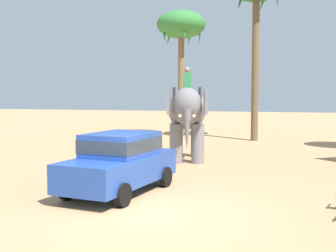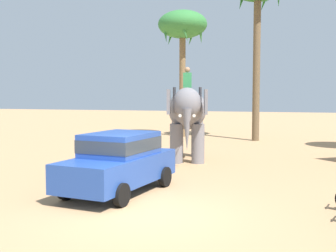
% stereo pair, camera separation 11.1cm
% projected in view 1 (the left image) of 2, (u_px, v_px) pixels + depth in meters
% --- Properties ---
extents(ground_plane, '(120.00, 120.00, 0.00)m').
position_uv_depth(ground_plane, '(148.00, 215.00, 9.77)').
color(ground_plane, tan).
extents(car_sedan_foreground, '(2.29, 4.29, 1.70)m').
position_uv_depth(car_sedan_foreground, '(120.00, 160.00, 11.96)').
color(car_sedan_foreground, '#23479E').
rests_on(car_sedan_foreground, ground).
extents(elephant_with_mahout, '(2.37, 4.01, 3.88)m').
position_uv_depth(elephant_with_mahout, '(187.00, 113.00, 17.73)').
color(elephant_with_mahout, slate).
rests_on(elephant_with_mahout, ground).
extents(palm_tree_left_of_road, '(3.20, 3.20, 8.24)m').
position_uv_depth(palm_tree_left_of_road, '(181.00, 28.00, 27.59)').
color(palm_tree_left_of_road, brown).
rests_on(palm_tree_left_of_road, ground).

